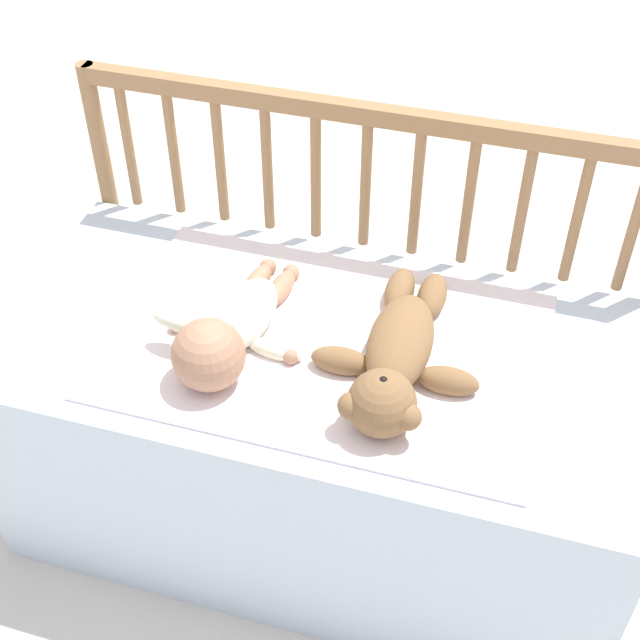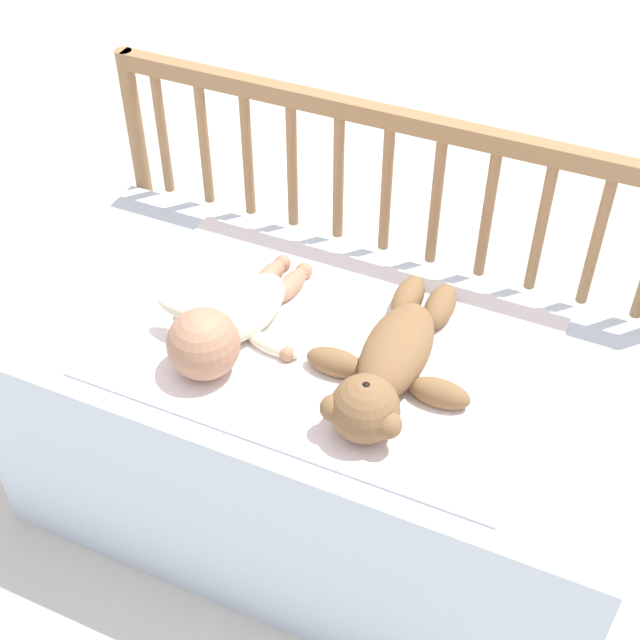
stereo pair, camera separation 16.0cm
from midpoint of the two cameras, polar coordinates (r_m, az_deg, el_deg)
ground_plane at (r=2.03m, az=2.30°, el=-12.10°), size 12.00×12.00×0.00m
crib_mattress at (r=1.82m, az=2.51°, el=-7.45°), size 1.21×0.60×0.51m
crib_rail at (r=1.82m, az=6.70°, el=6.65°), size 1.21×0.04×0.83m
blanket at (r=1.63m, az=3.21°, el=-1.69°), size 0.79×0.52×0.01m
teddy_bear at (r=1.55m, az=7.45°, el=-2.95°), size 0.30×0.44×0.12m
baby at (r=1.61m, az=-3.00°, el=-0.34°), size 0.28×0.39×0.13m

